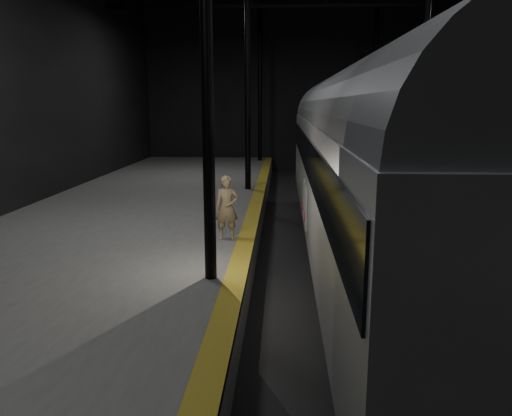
{
  "coord_description": "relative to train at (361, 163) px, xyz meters",
  "views": [
    {
      "loc": [
        -2.22,
        -14.57,
        4.82
      ],
      "look_at": [
        -2.94,
        -1.07,
        2.0
      ],
      "focal_mm": 35.0,
      "sensor_mm": 36.0,
      "label": 1
    }
  ],
  "objects": [
    {
      "name": "woman",
      "position": [
        -3.8,
        -0.36,
        -1.27
      ],
      "size": [
        0.73,
        0.53,
        1.84
      ],
      "primitive_type": "imported",
      "rotation": [
        0.0,
        0.0,
        0.14
      ],
      "color": "#907B58",
      "rests_on": "platform_left"
    },
    {
      "name": "track",
      "position": [
        0.0,
        0.33,
        -3.12
      ],
      "size": [
        2.4,
        43.0,
        0.24
      ],
      "color": "#3F3328",
      "rests_on": "ground"
    },
    {
      "name": "platform_left",
      "position": [
        -7.5,
        0.33,
        -2.69
      ],
      "size": [
        9.0,
        43.8,
        1.0
      ],
      "primitive_type": "cube",
      "color": "#50504D",
      "rests_on": "ground"
    },
    {
      "name": "ground",
      "position": [
        0.0,
        0.33,
        -3.19
      ],
      "size": [
        44.0,
        44.0,
        0.0
      ],
      "primitive_type": "plane",
      "color": "black",
      "rests_on": "ground"
    },
    {
      "name": "tactile_strip",
      "position": [
        -3.25,
        0.33,
        -2.19
      ],
      "size": [
        0.5,
        43.8,
        0.01
      ],
      "primitive_type": "cube",
      "color": "olive",
      "rests_on": "platform_left"
    },
    {
      "name": "train",
      "position": [
        0.0,
        0.0,
        0.0
      ],
      "size": [
        3.2,
        21.41,
        5.72
      ],
      "color": "#9B9EA3",
      "rests_on": "ground"
    }
  ]
}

